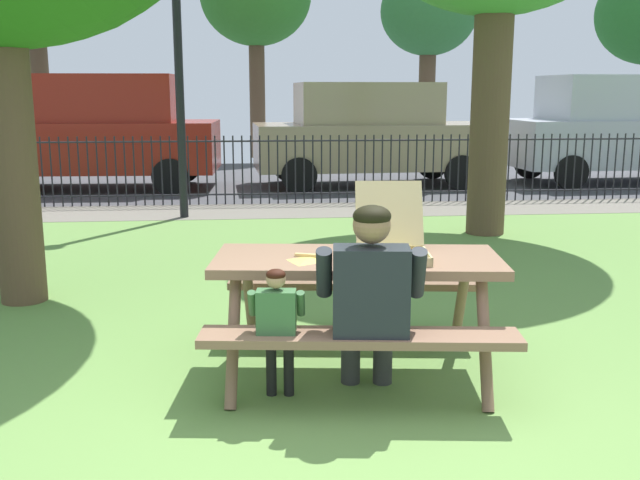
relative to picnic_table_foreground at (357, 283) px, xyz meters
The scene contains 14 objects.
ground 1.26m from the picnic_table_foreground, 106.14° to the left, with size 28.00×12.33×0.02m, color #668F45.
cobblestone_walkway 6.56m from the picnic_table_foreground, 92.69° to the left, with size 28.00×1.40×0.01m, color slate.
street_asphalt 10.61m from the picnic_table_foreground, 91.66° to the left, with size 28.00×6.72×0.01m, color #424247.
picnic_table_foreground is the anchor object (origin of this frame).
pizza_box_open 0.34m from the picnic_table_foreground, ahead, with size 0.47×0.57×0.45m.
pizza_slice_on_table 0.38m from the picnic_table_foreground, 168.41° to the right, with size 0.25×0.28×0.02m.
adult_at_table 0.51m from the picnic_table_foreground, 89.79° to the right, with size 0.63×0.62×1.19m.
child_at_table 0.71m from the picnic_table_foreground, 137.90° to the right, with size 0.33×0.33×0.83m.
iron_fence_streetside 7.23m from the picnic_table_foreground, 92.43° to the left, with size 20.00×0.03×1.10m.
lamp_post_walkway 6.68m from the picnic_table_foreground, 105.04° to the left, with size 0.28×0.28×4.71m.
parked_car_left 10.05m from the picnic_table_foreground, 110.95° to the left, with size 4.67×2.11×2.08m.
parked_car_center 9.51m from the picnic_table_foreground, 80.32° to the left, with size 4.49×2.11×1.94m.
parked_car_right 11.53m from the picnic_table_foreground, 54.43° to the left, with size 4.67×2.11×2.08m.
far_tree_midright 16.49m from the picnic_table_foreground, 75.05° to the left, with size 2.61×2.61×5.06m.
Camera 1 is at (-0.35, -3.34, 1.80)m, focal length 41.01 mm.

